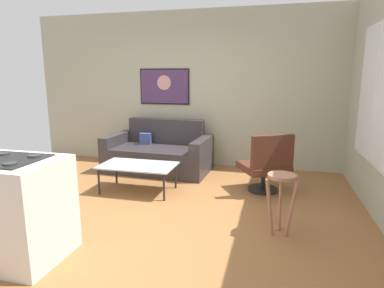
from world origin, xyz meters
TOP-DOWN VIEW (x-y plane):
  - ground at (0.00, 0.00)m, footprint 6.40×6.40m
  - back_wall at (0.00, 2.42)m, footprint 6.40×0.05m
  - couch at (-0.53, 1.81)m, footprint 1.83×1.04m
  - coffee_table at (-0.45, 0.70)m, footprint 1.07×0.62m
  - armchair at (1.34, 1.11)m, footprint 0.83×0.82m
  - bar_stool at (1.53, -0.14)m, footprint 0.34×0.33m
  - wall_painting at (-0.61, 2.38)m, footprint 0.96×0.03m
  - window at (2.59, 0.90)m, footprint 0.03×1.51m

SIDE VIEW (x-z plane):
  - ground at x=0.00m, z-range -0.04..0.00m
  - couch at x=-0.53m, z-range -0.15..0.73m
  - coffee_table at x=-0.45m, z-range 0.17..0.57m
  - armchair at x=1.34m, z-range -0.02..0.84m
  - bar_stool at x=1.53m, z-range 0.16..0.82m
  - back_wall at x=0.00m, z-range 0.00..2.80m
  - window at x=2.59m, z-range 0.59..2.28m
  - wall_painting at x=-0.61m, z-range 1.12..1.78m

